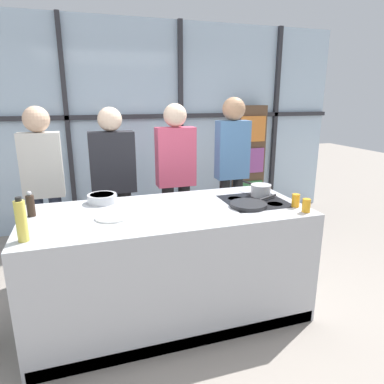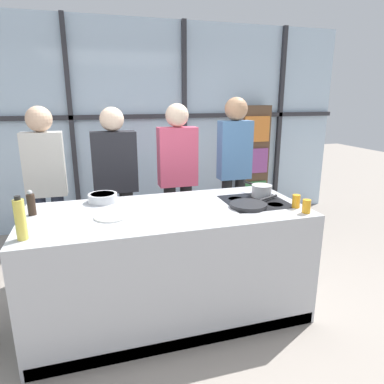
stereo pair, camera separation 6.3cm
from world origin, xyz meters
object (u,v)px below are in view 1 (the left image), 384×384
at_px(frying_pan, 249,204).
at_px(mixing_bowl, 102,198).
at_px(white_plate, 112,217).
at_px(spectator_far_right, 232,163).
at_px(saucepan, 261,190).
at_px(spectator_center_right, 176,173).
at_px(oil_bottle, 21,221).
at_px(spectator_center_left, 114,181).
at_px(juice_glass_far, 296,200).
at_px(spectator_far_left, 44,181).
at_px(juice_glass_near, 306,205).
at_px(pepper_grinder, 31,205).

distance_m(frying_pan, mixing_bowl, 1.23).
relative_size(frying_pan, white_plate, 2.03).
relative_size(spectator_far_right, saucepan, 5.43).
relative_size(spectator_center_right, oil_bottle, 6.11).
relative_size(white_plate, oil_bottle, 0.88).
bearing_deg(spectator_center_left, juice_glass_far, 137.38).
height_order(frying_pan, juice_glass_far, juice_glass_far).
distance_m(spectator_far_left, oil_bottle, 1.30).
height_order(spectator_center_right, juice_glass_far, spectator_center_right).
bearing_deg(saucepan, spectator_center_left, 144.88).
xyz_separation_m(frying_pan, saucepan, (0.24, 0.25, 0.04)).
height_order(spectator_center_right, juice_glass_near, spectator_center_right).
xyz_separation_m(white_plate, juice_glass_near, (1.45, -0.32, 0.05)).
bearing_deg(pepper_grinder, oil_bottle, -88.82).
bearing_deg(pepper_grinder, spectator_far_right, 22.12).
bearing_deg(juice_glass_far, white_plate, 172.91).
height_order(frying_pan, oil_bottle, oil_bottle).
bearing_deg(spectator_far_right, juice_glass_near, 90.44).
distance_m(spectator_center_right, juice_glass_far, 1.40).
bearing_deg(white_plate, juice_glass_near, -12.46).
bearing_deg(spectator_far_left, white_plate, 117.67).
relative_size(spectator_center_left, spectator_far_right, 0.95).
xyz_separation_m(saucepan, mixing_bowl, (-1.37, 0.23, -0.02)).
distance_m(spectator_far_right, oil_bottle, 2.39).
distance_m(spectator_far_right, juice_glass_near, 1.37).
bearing_deg(saucepan, spectator_center_right, 123.00).
bearing_deg(frying_pan, oil_bottle, -173.20).
bearing_deg(juice_glass_near, frying_pan, 143.60).
relative_size(spectator_center_right, frying_pan, 3.43).
bearing_deg(white_plate, spectator_center_left, 83.89).
xyz_separation_m(frying_pan, pepper_grinder, (-1.66, 0.29, 0.07)).
xyz_separation_m(spectator_far_right, juice_glass_near, (0.01, -1.37, -0.09)).
bearing_deg(juice_glass_far, spectator_center_left, 137.38).
distance_m(frying_pan, oil_bottle, 1.67).
relative_size(spectator_center_left, juice_glass_near, 16.12).
xyz_separation_m(spectator_far_left, spectator_center_left, (0.66, 0.00, -0.04)).
distance_m(spectator_far_right, white_plate, 1.78).
bearing_deg(mixing_bowl, oil_bottle, -127.41).
distance_m(pepper_grinder, juice_glass_near, 2.09).
xyz_separation_m(spectator_far_right, mixing_bowl, (-1.48, -0.63, -0.10)).
relative_size(spectator_far_left, spectator_center_right, 0.99).
xyz_separation_m(spectator_center_left, spectator_far_right, (1.33, -0.00, 0.10)).
bearing_deg(spectator_far_left, pepper_grinder, 88.57).
bearing_deg(juice_glass_near, spectator_center_right, 116.18).
bearing_deg(spectator_far_right, spectator_far_left, 0.00).
bearing_deg(saucepan, juice_glass_far, -72.66).
distance_m(frying_pan, pepper_grinder, 1.69).
relative_size(white_plate, juice_glass_near, 2.35).
bearing_deg(spectator_center_right, mixing_bowl, 37.43).
relative_size(mixing_bowl, pepper_grinder, 1.24).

